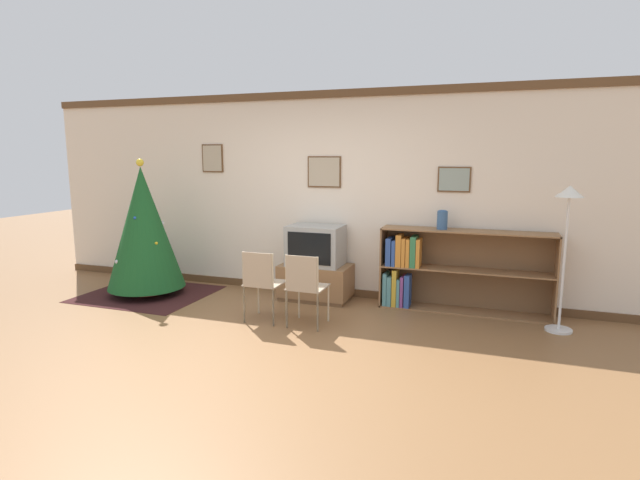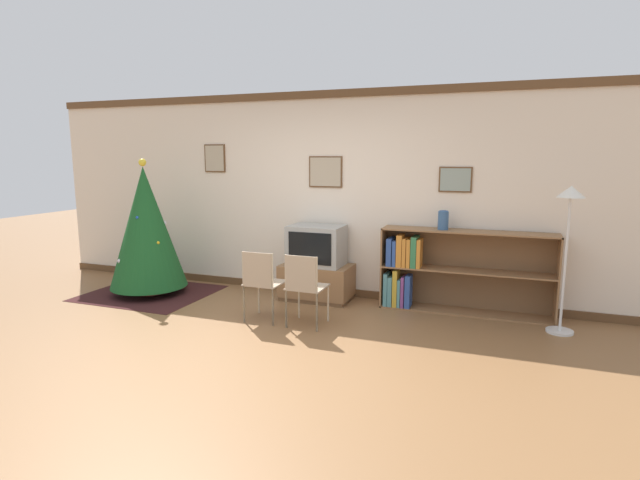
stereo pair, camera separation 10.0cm
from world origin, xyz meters
name	(u,v)px [view 1 (the left image)]	position (x,y,z in m)	size (l,w,h in m)	color
ground_plane	(254,350)	(0.00, 0.00, 0.00)	(24.00, 24.00, 0.00)	brown
wall_back	(326,195)	(0.00, 2.18, 1.35)	(8.75, 0.11, 2.70)	silver
area_rug	(148,294)	(-2.27, 1.29, 0.00)	(1.63, 1.43, 0.01)	#381919
christmas_tree	(144,228)	(-2.27, 1.29, 0.91)	(1.02, 1.02, 1.82)	maroon
tv_console	(316,282)	(-0.03, 1.84, 0.23)	(0.91, 0.54, 0.46)	brown
television	(316,245)	(-0.03, 1.84, 0.72)	(0.70, 0.50, 0.52)	#9E9E99
folding_chair_left	(262,281)	(-0.29, 0.78, 0.47)	(0.40, 0.40, 0.82)	tan
folding_chair_right	(305,285)	(0.23, 0.78, 0.47)	(0.40, 0.40, 0.82)	tan
bookshelf	(437,270)	(1.51, 1.94, 0.49)	(2.01, 0.36, 1.00)	olive
vase	(442,220)	(1.55, 1.94, 1.11)	(0.13, 0.13, 0.23)	#335684
standing_lamp	(567,220)	(2.86, 1.58, 1.20)	(0.28, 0.28, 1.57)	silver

